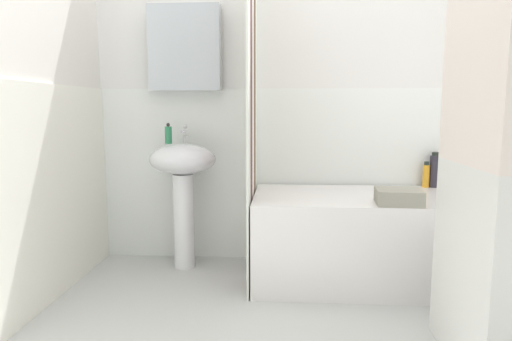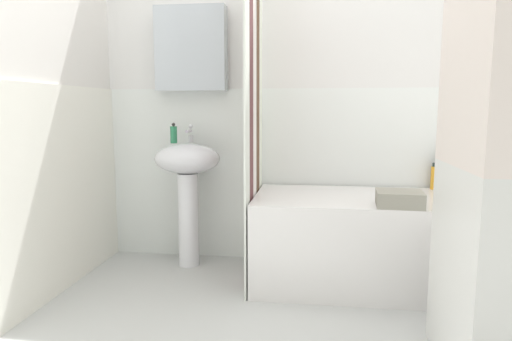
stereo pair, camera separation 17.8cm
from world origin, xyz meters
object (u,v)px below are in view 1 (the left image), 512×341
Objects in this scene: bathtub at (368,238)px; conditioner_bottle at (426,175)px; towel_folded at (399,197)px; lotion_bottle at (434,171)px; body_wash_bottle at (456,177)px; sink at (183,178)px; soap_dispenser at (168,135)px.

bathtub is 0.63m from conditioner_bottle.
lotion_bottle is at bearing 56.76° from towel_folded.
body_wash_bottle reaches higher than towel_folded.
sink reaches higher than body_wash_bottle.
soap_dispenser reaches higher than body_wash_bottle.
bathtub is at bearing -144.32° from conditioner_bottle.
lotion_bottle is 0.97× the size of towel_folded.
lotion_bottle reaches higher than body_wash_bottle.
towel_folded is (1.30, -0.42, -0.03)m from sink.
conditioner_bottle is at bearing 4.69° from sink.
sink is 1.80m from body_wash_bottle.
body_wash_bottle is at bearing -11.86° from conditioner_bottle.
conditioner_bottle is 0.64m from towel_folded.
soap_dispenser is 0.79× the size of conditioner_bottle.
soap_dispenser reaches higher than lotion_bottle.
towel_folded is at bearing -119.39° from conditioner_bottle.
body_wash_bottle is (1.89, 0.07, -0.28)m from soap_dispenser.
towel_folded is at bearing -18.00° from sink.
sink reaches higher than lotion_bottle.
sink is at bearing -14.01° from soap_dispenser.
conditioner_bottle is (-0.18, 0.04, 0.01)m from body_wash_bottle.
soap_dispenser is 1.50m from towel_folded.
lotion_bottle is at bearing 4.74° from sink.
bathtub is 8.75× the size of body_wash_bottle.
soap_dispenser is 0.85× the size of body_wash_bottle.
body_wash_bottle reaches higher than bathtub.
bathtub is (1.29, -0.19, -0.62)m from soap_dispenser.
body_wash_bottle is 0.66× the size of towel_folded.
conditioner_bottle is (0.42, 0.30, 0.35)m from bathtub.
soap_dispenser reaches higher than sink.
conditioner_bottle is at bearing -173.82° from lotion_bottle.
soap_dispenser is 1.44m from bathtub.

